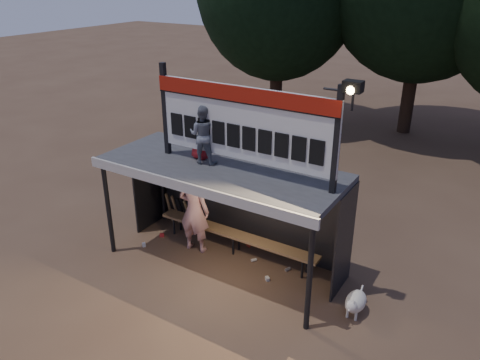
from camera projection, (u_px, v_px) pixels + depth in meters
name	position (u px, v px, depth m)	size (l,w,h in m)	color
ground	(223.00, 263.00, 10.25)	(80.00, 80.00, 0.00)	#4E3627
player	(194.00, 211.00, 10.39)	(0.73, 0.48, 1.99)	silver
child_a	(203.00, 135.00, 9.22)	(0.57, 0.45, 1.18)	slate
child_b	(200.00, 135.00, 9.48)	(0.48, 0.32, 0.99)	#B01B20
dugout_shelter	(228.00, 183.00, 9.69)	(5.10, 2.08, 2.32)	#3B3B3D
scoreboard_assembly	(245.00, 121.00, 8.62)	(4.10, 0.27, 1.99)	black
bench	(236.00, 235.00, 10.50)	(4.00, 0.35, 0.48)	olive
dog	(355.00, 302.00, 8.62)	(0.36, 0.81, 0.49)	silver
bats	(179.00, 210.00, 11.60)	(0.68, 0.35, 0.84)	olive
litter	(224.00, 255.00, 10.50)	(3.40, 1.39, 0.08)	red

